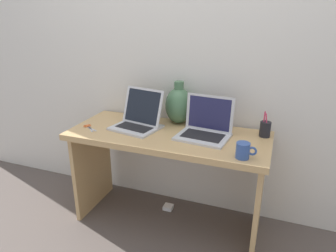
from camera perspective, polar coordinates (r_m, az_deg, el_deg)
name	(u,v)px	position (r m, az deg, el deg)	size (l,w,h in m)	color
ground_plane	(168,220)	(2.39, 0.00, -17.21)	(6.00, 6.00, 0.00)	#564C47
back_wall	(184,52)	(2.20, 2.99, 13.72)	(4.40, 0.04, 2.40)	silver
desk	(168,154)	(2.10, 0.00, -5.31)	(1.33, 0.55, 0.70)	tan
laptop_left	(139,118)	(2.12, -5.44, 1.58)	(0.35, 0.32, 0.26)	silver
laptop_right	(206,126)	(1.99, 7.06, 0.01)	(0.35, 0.29, 0.25)	silver
green_vase	(179,105)	(2.18, 2.01, 3.94)	(0.19, 0.19, 0.31)	#47704C
coffee_mug	(243,150)	(1.73, 13.89, -4.46)	(0.11, 0.08, 0.09)	#335199
pen_cup	(265,129)	(2.05, 17.68, -0.54)	(0.07, 0.07, 0.17)	black
scissors	(89,127)	(2.20, -14.60, -0.17)	(0.14, 0.11, 0.01)	#B7B7BC
power_brick	(168,207)	(2.49, 0.04, -14.91)	(0.07, 0.07, 0.03)	white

